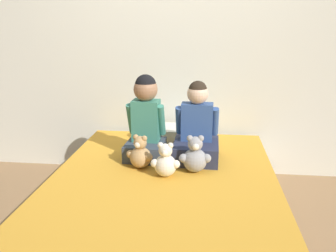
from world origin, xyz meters
TOP-DOWN VIEW (x-y plane):
  - ground_plane at (0.00, 0.00)m, footprint 14.00×14.00m
  - wall_behind_bed at (0.00, 1.11)m, footprint 8.00×0.06m
  - bed at (0.00, 0.00)m, footprint 1.58×2.00m
  - child_on_left at (-0.18, 0.36)m, footprint 0.31×0.34m
  - child_on_right at (0.21, 0.35)m, footprint 0.35×0.39m
  - teddy_bear_held_by_left_child at (-0.19, 0.12)m, footprint 0.20×0.16m
  - teddy_bear_held_by_right_child at (0.21, 0.09)m, footprint 0.23×0.17m
  - teddy_bear_between_children at (0.01, -0.01)m, footprint 0.21×0.15m
  - pillow_at_headboard at (0.00, 0.82)m, footprint 0.54×0.30m

SIDE VIEW (x-z plane):
  - ground_plane at x=0.00m, z-range 0.00..0.00m
  - bed at x=0.00m, z-range 0.00..0.42m
  - pillow_at_headboard at x=0.00m, z-range 0.42..0.53m
  - teddy_bear_between_children at x=0.01m, z-range 0.40..0.65m
  - teddy_bear_held_by_left_child at x=-0.19m, z-range 0.40..0.65m
  - teddy_bear_held_by_right_child at x=0.21m, z-range 0.40..0.67m
  - child_on_right at x=0.21m, z-range 0.34..0.95m
  - child_on_left at x=-0.18m, z-range 0.39..1.04m
  - wall_behind_bed at x=0.00m, z-range 0.00..2.50m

